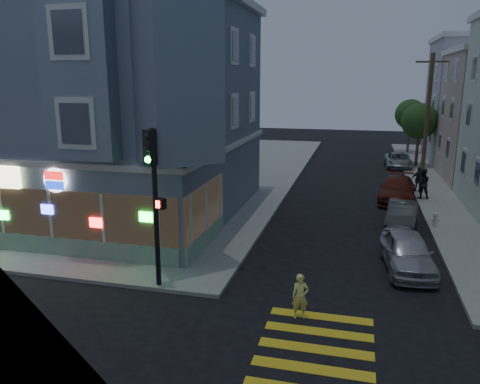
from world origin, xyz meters
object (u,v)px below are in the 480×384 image
at_px(running_child, 300,296).
at_px(street_tree_near, 420,121).
at_px(parked_car_a, 407,252).
at_px(fire_hydrant, 436,219).
at_px(parked_car_b, 402,216).
at_px(parked_car_d, 398,160).
at_px(utility_pole, 427,116).
at_px(traffic_signal, 153,182).
at_px(street_tree_far, 410,114).
at_px(pedestrian_a, 422,184).
at_px(pedestrian_b, 419,179).
at_px(parked_car_c, 397,190).

bearing_deg(running_child, street_tree_near, 62.32).
distance_m(parked_car_a, fire_hydrant, 6.12).
xyz_separation_m(parked_car_b, parked_car_d, (1.04, 17.46, -0.02)).
distance_m(utility_pole, street_tree_near, 6.06).
xyz_separation_m(traffic_signal, fire_hydrant, (10.62, 9.97, -3.42)).
distance_m(running_child, parked_car_a, 6.05).
distance_m(utility_pole, street_tree_far, 14.03).
relative_size(utility_pole, parked_car_b, 2.26).
distance_m(parked_car_b, traffic_signal, 13.63).
xyz_separation_m(running_child, pedestrian_a, (5.46, 16.58, 0.36)).
bearing_deg(pedestrian_a, fire_hydrant, 83.69).
distance_m(pedestrian_a, traffic_signal, 19.30).
distance_m(street_tree_far, traffic_signal, 37.65).
distance_m(parked_car_d, fire_hydrant, 17.22).
relative_size(pedestrian_b, fire_hydrant, 2.27).
bearing_deg(pedestrian_a, utility_pole, -102.98).
bearing_deg(pedestrian_b, street_tree_near, -96.34).
bearing_deg(street_tree_far, parked_car_d, -99.82).
xyz_separation_m(parked_car_d, fire_hydrant, (0.60, -17.21, -0.11)).
relative_size(pedestrian_b, traffic_signal, 0.29).
bearing_deg(traffic_signal, street_tree_near, 90.27).
height_order(running_child, parked_car_d, running_child).
xyz_separation_m(running_child, parked_car_a, (3.60, 4.87, 0.02)).
height_order(utility_pole, parked_car_c, utility_pole).
bearing_deg(street_tree_near, parked_car_b, -97.98).
relative_size(running_child, parked_car_c, 0.29).
height_order(pedestrian_a, pedestrian_b, pedestrian_a).
height_order(pedestrian_b, parked_car_b, pedestrian_b).
relative_size(running_child, pedestrian_b, 0.89).
height_order(street_tree_near, parked_car_d, street_tree_near).
bearing_deg(parked_car_d, pedestrian_b, -87.72).
distance_m(pedestrian_b, parked_car_c, 2.83).
bearing_deg(pedestrian_b, pedestrian_a, 88.75).
distance_m(street_tree_near, street_tree_far, 8.00).
bearing_deg(running_child, fire_hydrant, 47.83).
distance_m(street_tree_near, parked_car_c, 13.12).
height_order(street_tree_far, pedestrian_a, street_tree_far).
distance_m(utility_pole, parked_car_d, 6.89).
bearing_deg(parked_car_d, street_tree_far, 78.82).
relative_size(utility_pole, pedestrian_a, 4.83).
distance_m(parked_car_b, parked_car_c, 5.63).
xyz_separation_m(street_tree_far, parked_car_c, (-2.38, -20.50, -3.20)).
xyz_separation_m(utility_pole, parked_car_b, (-2.34, -12.13, -4.14)).
bearing_deg(traffic_signal, parked_car_b, 70.00).
xyz_separation_m(pedestrian_b, parked_car_a, (-1.87, -13.60, -0.22)).
relative_size(parked_car_a, parked_car_b, 1.09).
relative_size(parked_car_d, traffic_signal, 0.82).
bearing_deg(pedestrian_a, traffic_signal, 49.87).
bearing_deg(parked_car_d, fire_hydrant, -89.36).
distance_m(street_tree_near, running_child, 29.44).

